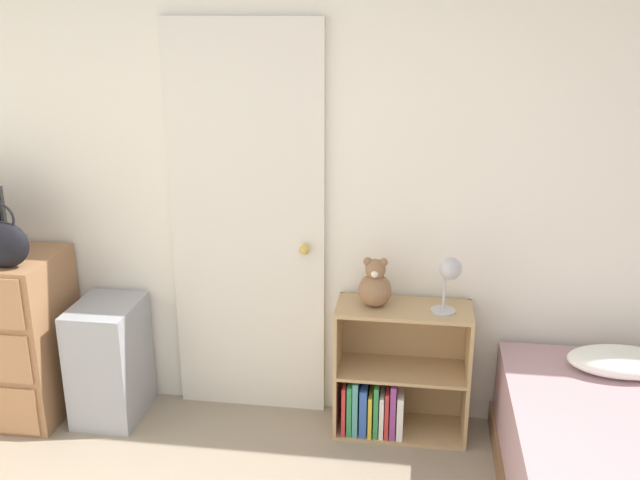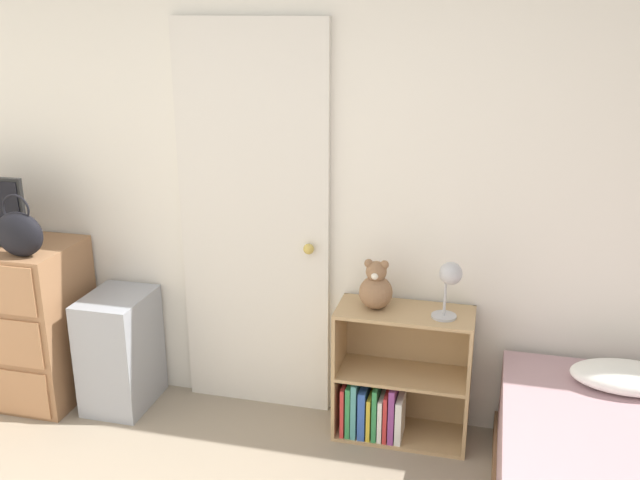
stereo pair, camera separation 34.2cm
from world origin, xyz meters
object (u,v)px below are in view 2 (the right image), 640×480
object	(u,v)px
storage_bin	(120,350)
bookshelf	(391,386)
handbag	(19,233)
dresser	(5,319)
desk_lamp	(450,279)
teddy_bear	(376,288)

from	to	relation	value
storage_bin	bookshelf	xyz separation A→B (m)	(1.50, 0.06, -0.05)
handbag	bookshelf	xyz separation A→B (m)	(1.90, 0.25, -0.76)
dresser	desk_lamp	bearing A→B (deg)	1.33
storage_bin	desk_lamp	xyz separation A→B (m)	(1.77, 0.02, 0.59)
dresser	storage_bin	distance (m)	0.70
handbag	desk_lamp	world-z (taller)	handbag
handbag	teddy_bear	size ratio (longest dim) A/B	1.30
storage_bin	bookshelf	size ratio (longest dim) A/B	0.92
dresser	teddy_bear	world-z (taller)	teddy_bear
bookshelf	teddy_bear	bearing A→B (deg)	-179.61
teddy_bear	storage_bin	bearing A→B (deg)	-177.54
desk_lamp	dresser	bearing A→B (deg)	-178.67
handbag	storage_bin	xyz separation A→B (m)	(0.40, 0.19, -0.71)
dresser	teddy_bear	distance (m)	2.13
dresser	handbag	size ratio (longest dim) A/B	2.74
handbag	dresser	bearing A→B (deg)	152.67
bookshelf	teddy_bear	size ratio (longest dim) A/B	2.77
teddy_bear	desk_lamp	world-z (taller)	desk_lamp
desk_lamp	bookshelf	bearing A→B (deg)	170.42
dresser	handbag	distance (m)	0.66
bookshelf	desk_lamp	xyz separation A→B (m)	(0.26, -0.04, 0.63)
dresser	storage_bin	xyz separation A→B (m)	(0.69, 0.04, -0.13)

